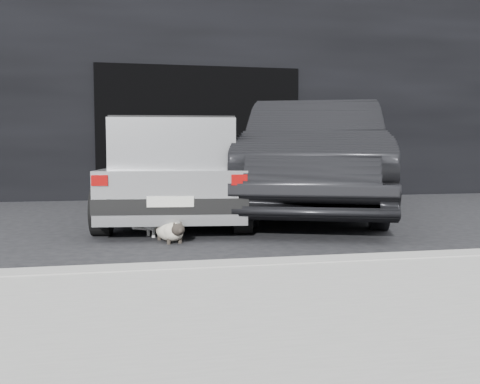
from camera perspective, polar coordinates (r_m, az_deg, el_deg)
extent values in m
plane|color=black|center=(6.61, -8.47, -3.96)|extent=(80.00, 80.00, 0.00)
cube|color=black|center=(12.70, -5.51, 11.45)|extent=(34.00, 4.00, 5.00)
cube|color=black|center=(10.61, -4.31, 6.31)|extent=(4.00, 0.10, 2.60)
cube|color=gray|center=(4.26, 7.21, -7.89)|extent=(18.00, 0.25, 0.12)
cube|color=gray|center=(3.18, 14.34, -12.39)|extent=(18.00, 2.20, 0.11)
cube|color=#A4A6A9|center=(7.44, -6.75, 0.57)|extent=(2.06, 3.83, 0.58)
cube|color=#A4A6A9|center=(7.24, -6.85, 5.06)|extent=(1.72, 2.59, 0.58)
cube|color=black|center=(7.24, -6.85, 5.06)|extent=(1.72, 2.50, 0.47)
cube|color=black|center=(5.70, -7.39, -1.52)|extent=(1.66, 0.35, 0.17)
cube|color=black|center=(9.21, -6.34, 0.81)|extent=(1.66, 0.35, 0.17)
cube|color=silver|center=(5.61, -7.44, -1.03)|extent=(0.49, 0.07, 0.11)
cube|color=#8C0707|center=(5.68, -14.75, 1.20)|extent=(0.17, 0.05, 0.11)
cube|color=#8C0707|center=(5.61, -0.07, 1.31)|extent=(0.17, 0.05, 0.11)
cube|color=black|center=(7.25, -6.87, 7.47)|extent=(1.69, 2.35, 0.03)
cylinder|color=black|center=(6.24, -14.52, -1.96)|extent=(0.27, 0.58, 0.56)
cylinder|color=slate|center=(6.26, -15.53, -1.96)|extent=(0.06, 0.31, 0.31)
cylinder|color=black|center=(6.17, 0.24, -1.89)|extent=(0.27, 0.58, 0.56)
cylinder|color=slate|center=(6.18, 1.28, -1.88)|extent=(0.06, 0.31, 0.31)
cylinder|color=black|center=(8.78, -11.64, -0.06)|extent=(0.27, 0.58, 0.56)
cylinder|color=slate|center=(8.80, -12.36, -0.06)|extent=(0.06, 0.31, 0.31)
cylinder|color=black|center=(8.73, -1.19, 0.01)|extent=(0.27, 0.58, 0.56)
cylinder|color=slate|center=(8.74, -0.46, 0.02)|extent=(0.06, 0.31, 0.31)
imported|color=black|center=(8.12, 8.03, 3.71)|extent=(3.50, 5.52, 1.72)
ellipsoid|color=beige|center=(5.71, -7.54, -4.22)|extent=(0.38, 0.54, 0.19)
ellipsoid|color=beige|center=(5.60, -7.10, -4.17)|extent=(0.26, 0.26, 0.18)
ellipsoid|color=black|center=(5.47, -6.62, -4.01)|extent=(0.17, 0.16, 0.13)
sphere|color=black|center=(5.42, -6.40, -4.16)|extent=(0.06, 0.06, 0.06)
cone|color=black|center=(5.49, -6.33, -3.36)|extent=(0.06, 0.07, 0.07)
cone|color=black|center=(5.46, -7.03, -3.40)|extent=(0.06, 0.07, 0.07)
cylinder|color=black|center=(5.61, -6.42, -5.15)|extent=(0.04, 0.04, 0.06)
cylinder|color=black|center=(5.57, -7.60, -5.24)|extent=(0.04, 0.04, 0.06)
cylinder|color=black|center=(5.88, -7.47, -4.71)|extent=(0.04, 0.04, 0.06)
cylinder|color=black|center=(5.84, -8.60, -4.79)|extent=(0.04, 0.04, 0.06)
cylinder|color=black|center=(5.97, -8.45, -4.16)|extent=(0.19, 0.24, 0.08)
ellipsoid|color=white|center=(6.12, -8.33, -3.21)|extent=(0.53, 0.43, 0.21)
ellipsoid|color=white|center=(6.18, -7.36, -2.92)|extent=(0.28, 0.28, 0.17)
ellipsoid|color=silver|center=(6.23, -6.38, -2.19)|extent=(0.17, 0.17, 0.12)
sphere|color=silver|center=(6.26, -5.96, -2.22)|extent=(0.05, 0.05, 0.05)
cone|color=silver|center=(6.25, -6.66, -1.66)|extent=(0.07, 0.06, 0.06)
cone|color=silver|center=(6.19, -6.33, -1.71)|extent=(0.07, 0.06, 0.06)
cylinder|color=silver|center=(6.25, -7.46, -3.89)|extent=(0.04, 0.04, 0.12)
cylinder|color=silver|center=(6.15, -6.89, -4.02)|extent=(0.04, 0.04, 0.12)
cylinder|color=silver|center=(6.12, -9.75, -4.10)|extent=(0.04, 0.04, 0.12)
cylinder|color=silver|center=(6.01, -9.21, -4.25)|extent=(0.04, 0.04, 0.12)
cylinder|color=silver|center=(6.00, -10.49, -3.83)|extent=(0.21, 0.21, 0.08)
ellipsoid|color=gray|center=(6.06, -8.94, -3.09)|extent=(0.21, 0.19, 0.09)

